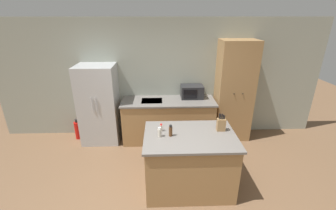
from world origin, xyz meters
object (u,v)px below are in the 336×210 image
at_px(pantry_cabinet, 234,92).
at_px(spice_bottle_short_red, 160,132).
at_px(microwave, 192,92).
at_px(knife_block, 221,124).
at_px(refrigerator, 99,105).
at_px(spice_bottle_tall_dark, 171,131).
at_px(spice_bottle_amber_oil, 161,128).
at_px(fire_extinguisher, 78,130).

xyz_separation_m(pantry_cabinet, spice_bottle_short_red, (-1.62, -1.63, -0.07)).
xyz_separation_m(microwave, spice_bottle_short_red, (-0.71, -1.71, -0.05)).
xyz_separation_m(pantry_cabinet, knife_block, (-0.66, -1.47, -0.03)).
xyz_separation_m(refrigerator, spice_bottle_short_red, (1.30, -1.58, 0.17)).
relative_size(spice_bottle_tall_dark, spice_bottle_short_red, 1.19).
relative_size(knife_block, spice_bottle_amber_oil, 2.45).
distance_m(refrigerator, knife_block, 2.67).
distance_m(refrigerator, spice_bottle_tall_dark, 2.15).
bearing_deg(fire_extinguisher, microwave, 1.67).
height_order(pantry_cabinet, fire_extinguisher, pantry_cabinet).
relative_size(spice_bottle_short_red, spice_bottle_amber_oil, 1.24).
relative_size(spice_bottle_tall_dark, fire_extinguisher, 0.38).
height_order(refrigerator, fire_extinguisher, refrigerator).
xyz_separation_m(knife_block, fire_extinguisher, (-2.82, 1.48, -0.85)).
height_order(microwave, knife_block, knife_block).
relative_size(microwave, fire_extinguisher, 1.02).
bearing_deg(microwave, knife_block, -81.03).
relative_size(pantry_cabinet, spice_bottle_short_red, 14.43).
bearing_deg(pantry_cabinet, knife_block, -114.10).
bearing_deg(pantry_cabinet, spice_bottle_amber_oil, -137.49).
bearing_deg(refrigerator, knife_block, -32.21).
bearing_deg(spice_bottle_amber_oil, pantry_cabinet, 42.51).
bearing_deg(pantry_cabinet, microwave, 174.86).
bearing_deg(spice_bottle_tall_dark, microwave, 72.17).
height_order(refrigerator, spice_bottle_short_red, refrigerator).
distance_m(spice_bottle_short_red, spice_bottle_amber_oil, 0.18).
bearing_deg(spice_bottle_tall_dark, refrigerator, 133.06).
distance_m(microwave, spice_bottle_amber_oil, 1.69).
bearing_deg(microwave, spice_bottle_amber_oil, -114.00).
height_order(spice_bottle_short_red, spice_bottle_amber_oil, spice_bottle_short_red).
bearing_deg(pantry_cabinet, spice_bottle_short_red, -134.72).
relative_size(refrigerator, spice_bottle_short_red, 11.25).
height_order(pantry_cabinet, microwave, pantry_cabinet).
xyz_separation_m(microwave, spice_bottle_amber_oil, (-0.69, -1.54, -0.06)).
bearing_deg(knife_block, microwave, 98.97).
distance_m(refrigerator, microwave, 2.02).
xyz_separation_m(knife_block, spice_bottle_amber_oil, (-0.93, 0.02, -0.05)).
bearing_deg(fire_extinguisher, pantry_cabinet, -0.11).
relative_size(microwave, spice_bottle_tall_dark, 2.68).
height_order(refrigerator, microwave, refrigerator).
height_order(pantry_cabinet, spice_bottle_tall_dark, pantry_cabinet).
bearing_deg(microwave, refrigerator, -176.09).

